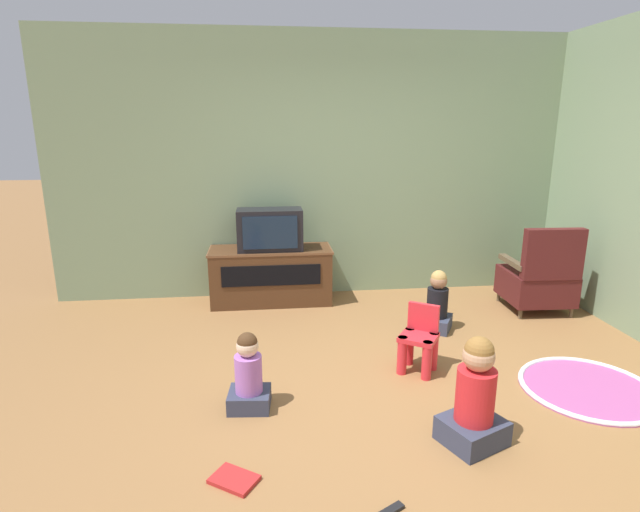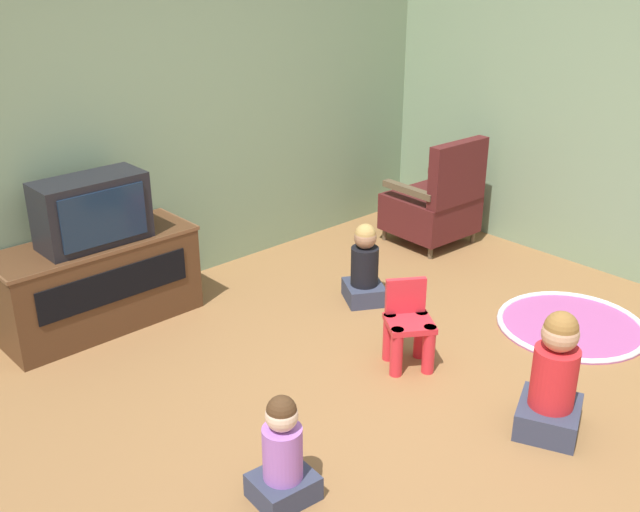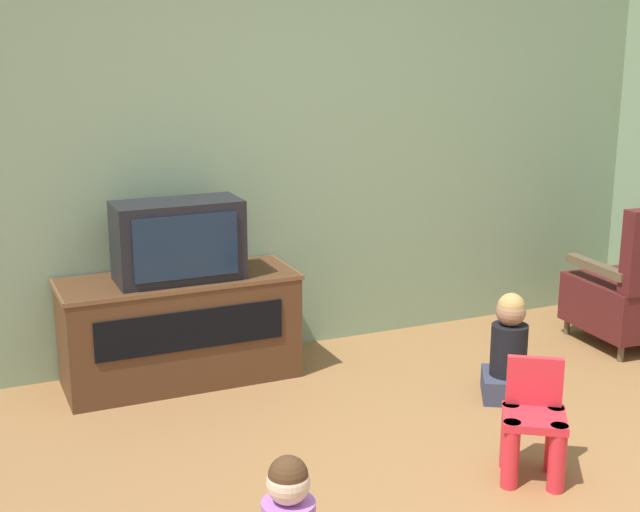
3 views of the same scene
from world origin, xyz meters
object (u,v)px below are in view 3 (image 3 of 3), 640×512
black_armchair (637,292)px  child_watching_left (509,353)px  television (178,241)px  yellow_kid_chair (533,429)px  tv_cabinet (180,327)px

black_armchair → child_watching_left: bearing=19.2°
black_armchair → child_watching_left: 1.22m
television → yellow_kid_chair: bearing=-56.1°
television → child_watching_left: 1.82m
television → black_armchair: size_ratio=0.74×
yellow_kid_chair → black_armchair: bearing=68.6°
television → tv_cabinet: bearing=90.0°
tv_cabinet → black_armchair: (2.66, -0.57, 0.03)m
black_armchair → tv_cabinet: bearing=-9.4°
black_armchair → yellow_kid_chair: bearing=37.5°
tv_cabinet → black_armchair: bearing=-12.0°
television → child_watching_left: size_ratio=1.17×
tv_cabinet → yellow_kid_chair: tv_cabinet is taller
television → child_watching_left: television is taller
black_armchair → yellow_kid_chair: 1.93m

